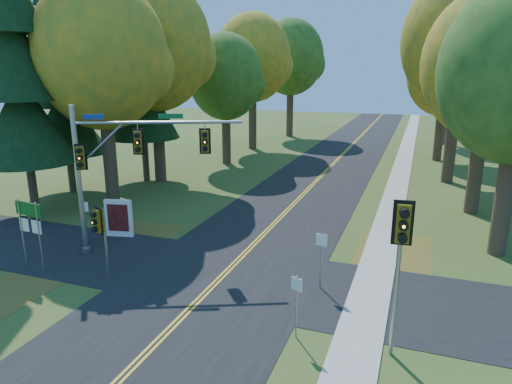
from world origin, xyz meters
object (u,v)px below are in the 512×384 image
(route_sign_cluster, at_px, (30,222))
(info_kiosk, at_px, (119,218))
(east_signal_pole, at_px, (401,241))
(traffic_mast, at_px, (119,160))

(route_sign_cluster, height_order, info_kiosk, route_sign_cluster)
(east_signal_pole, xyz_separation_m, route_sign_cluster, (-15.34, 1.20, -1.60))
(traffic_mast, distance_m, info_kiosk, 4.33)
(traffic_mast, bearing_deg, route_sign_cluster, -153.20)
(traffic_mast, bearing_deg, info_kiosk, 109.46)
(east_signal_pole, height_order, route_sign_cluster, east_signal_pole)
(route_sign_cluster, relative_size, info_kiosk, 1.59)
(info_kiosk, bearing_deg, route_sign_cluster, -112.50)
(traffic_mast, relative_size, route_sign_cluster, 2.24)
(traffic_mast, height_order, east_signal_pole, traffic_mast)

